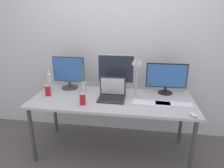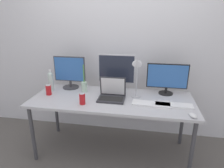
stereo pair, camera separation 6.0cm
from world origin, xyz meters
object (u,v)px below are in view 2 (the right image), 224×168
at_px(keyboard_main, 151,104).
at_px(bamboo_vase, 84,86).
at_px(laptop_silver, 112,94).
at_px(monitor_right, 167,78).
at_px(monitor_left, 70,72).
at_px(mouse_by_keyboard, 193,115).
at_px(keyboard_aux, 174,105).
at_px(desk_lamp, 137,70).
at_px(work_desk, 112,103).
at_px(water_bottle, 51,81).
at_px(soda_can_near_keyboard, 49,90).
at_px(monitor_center, 116,71).
at_px(soda_can_by_laptop, 82,99).

bearing_deg(keyboard_main, bamboo_vase, 167.09).
bearing_deg(bamboo_vase, laptop_silver, -22.22).
distance_m(monitor_right, bamboo_vase, 1.04).
height_order(monitor_left, mouse_by_keyboard, monitor_left).
bearing_deg(keyboard_aux, desk_lamp, 163.33).
bearing_deg(monitor_left, keyboard_aux, -14.99).
bearing_deg(bamboo_vase, desk_lamp, -8.06).
relative_size(work_desk, keyboard_main, 4.62).
relative_size(water_bottle, bamboo_vase, 0.78).
distance_m(keyboard_main, keyboard_aux, 0.25).
height_order(soda_can_near_keyboard, desk_lamp, desk_lamp).
bearing_deg(mouse_by_keyboard, monitor_left, 139.75).
distance_m(laptop_silver, keyboard_main, 0.47).
xyz_separation_m(keyboard_main, soda_can_near_keyboard, (-1.24, 0.08, 0.05)).
xyz_separation_m(soda_can_near_keyboard, desk_lamp, (1.06, 0.08, 0.28)).
bearing_deg(desk_lamp, soda_can_near_keyboard, -175.81).
bearing_deg(mouse_by_keyboard, work_desk, 141.14).
bearing_deg(laptop_silver, monitor_center, 86.82).
relative_size(monitor_left, laptop_silver, 1.38).
height_order(water_bottle, soda_can_near_keyboard, water_bottle).
bearing_deg(monitor_left, bamboo_vase, -26.55).
distance_m(monitor_center, water_bottle, 0.86).
distance_m(monitor_left, soda_can_near_keyboard, 0.37).
xyz_separation_m(work_desk, soda_can_by_laptop, (-0.30, -0.21, 0.12)).
distance_m(soda_can_near_keyboard, bamboo_vase, 0.44).
bearing_deg(work_desk, water_bottle, 171.30).
bearing_deg(soda_can_by_laptop, mouse_by_keyboard, -4.98).
height_order(monitor_center, keyboard_aux, monitor_center).
relative_size(work_desk, laptop_silver, 6.16).
distance_m(water_bottle, desk_lamp, 1.12).
relative_size(keyboard_main, soda_can_near_keyboard, 3.26).
bearing_deg(laptop_silver, soda_can_by_laptop, -144.93).
height_order(soda_can_by_laptop, bamboo_vase, bamboo_vase).
xyz_separation_m(work_desk, keyboard_main, (0.45, -0.10, 0.07)).
bearing_deg(monitor_right, work_desk, -157.71).
relative_size(monitor_center, water_bottle, 1.70).
relative_size(work_desk, desk_lamp, 3.81).
height_order(monitor_right, desk_lamp, desk_lamp).
bearing_deg(water_bottle, laptop_silver, -9.13).
bearing_deg(work_desk, mouse_by_keyboard, -20.00).
relative_size(laptop_silver, water_bottle, 1.11).
relative_size(soda_can_near_keyboard, bamboo_vase, 0.35).
bearing_deg(work_desk, soda_can_by_laptop, -144.66).
height_order(bamboo_vase, desk_lamp, desk_lamp).
bearing_deg(keyboard_main, desk_lamp, 142.14).
bearing_deg(water_bottle, soda_can_near_keyboard, -76.40).
distance_m(monitor_left, laptop_silver, 0.69).
bearing_deg(keyboard_main, monitor_left, 164.87).
xyz_separation_m(soda_can_by_laptop, bamboo_vase, (-0.09, 0.36, 0.01)).
xyz_separation_m(monitor_center, keyboard_aux, (0.69, -0.36, -0.25)).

